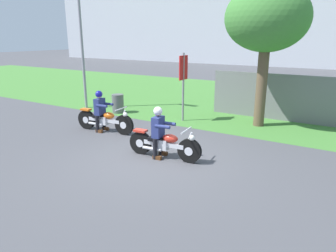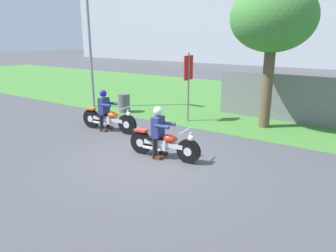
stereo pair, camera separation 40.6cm
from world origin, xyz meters
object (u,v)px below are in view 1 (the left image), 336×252
(rider_lead, at_px, (159,128))
(sign_banner, at_px, (183,76))
(motorcycle_lead, at_px, (164,144))
(rider_follow, at_px, (100,108))
(motorcycle_follow, at_px, (105,120))
(trash_can, at_px, (118,104))
(tree_roadside, at_px, (267,19))
(streetlight_pole, at_px, (83,30))

(rider_lead, xyz_separation_m, sign_banner, (-1.28, 3.70, 0.91))
(motorcycle_lead, distance_m, rider_follow, 3.37)
(motorcycle_follow, distance_m, rider_follow, 0.46)
(rider_lead, height_order, trash_can, rider_lead)
(rider_follow, distance_m, sign_banner, 3.34)
(trash_can, distance_m, sign_banner, 3.32)
(rider_lead, height_order, sign_banner, sign_banner)
(rider_follow, bearing_deg, sign_banner, 51.70)
(rider_follow, distance_m, tree_roadside, 6.41)
(motorcycle_lead, xyz_separation_m, streetlight_pole, (-6.25, 3.39, 3.06))
(rider_lead, relative_size, trash_can, 1.76)
(trash_can, bearing_deg, motorcycle_lead, -37.17)
(rider_lead, relative_size, motorcycle_follow, 0.62)
(motorcycle_follow, bearing_deg, streetlight_pole, 137.91)
(tree_roadside, bearing_deg, streetlight_pole, -171.41)
(motorcycle_follow, relative_size, tree_roadside, 0.46)
(rider_follow, bearing_deg, trash_can, 112.45)
(motorcycle_lead, height_order, trash_can, motorcycle_lead)
(streetlight_pole, bearing_deg, rider_follow, -38.25)
(motorcycle_lead, relative_size, tree_roadside, 0.43)
(rider_lead, xyz_separation_m, motorcycle_follow, (-2.86, 1.01, -0.41))
(rider_lead, xyz_separation_m, rider_follow, (-3.03, 0.99, 0.01))
(rider_follow, height_order, sign_banner, sign_banner)
(rider_follow, bearing_deg, motorcycle_lead, -22.50)
(motorcycle_lead, bearing_deg, tree_roadside, 68.75)
(tree_roadside, bearing_deg, motorcycle_lead, -105.78)
(motorcycle_follow, height_order, sign_banner, sign_banner)
(rider_follow, relative_size, streetlight_pole, 0.26)
(motorcycle_lead, xyz_separation_m, motorcycle_follow, (-3.03, 0.99, 0.01))
(trash_can, xyz_separation_m, sign_banner, (3.03, 0.29, 1.32))
(rider_lead, distance_m, tree_roadside, 5.59)
(motorcycle_lead, xyz_separation_m, sign_banner, (-1.45, 3.69, 1.33))
(streetlight_pole, bearing_deg, motorcycle_lead, -28.46)
(rider_follow, bearing_deg, streetlight_pole, 136.28)
(motorcycle_follow, xyz_separation_m, tree_roadside, (4.31, 3.54, 3.33))
(motorcycle_follow, height_order, trash_can, motorcycle_follow)
(rider_follow, bearing_deg, rider_lead, -23.62)
(motorcycle_follow, xyz_separation_m, sign_banner, (1.58, 2.69, 1.32))
(motorcycle_follow, relative_size, sign_banner, 0.87)
(rider_lead, distance_m, sign_banner, 4.02)
(rider_lead, relative_size, streetlight_pole, 0.25)
(motorcycle_lead, height_order, tree_roadside, tree_roadside)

